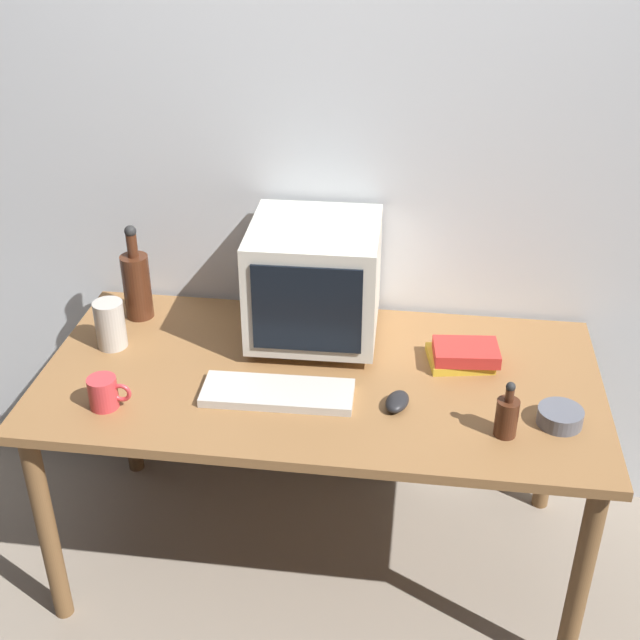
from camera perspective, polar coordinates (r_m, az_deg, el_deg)
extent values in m
plane|color=gray|center=(2.89, 0.00, -15.63)|extent=(6.00, 6.00, 0.00)
cube|color=silver|center=(2.61, 1.39, 11.83)|extent=(4.00, 0.08, 2.50)
cube|color=olive|center=(2.43, 0.00, -3.98)|extent=(1.61, 0.81, 0.03)
cylinder|color=brown|center=(2.59, -18.14, -13.39)|extent=(0.06, 0.06, 0.69)
cylinder|color=brown|center=(2.43, 17.32, -16.73)|extent=(0.06, 0.06, 0.69)
cylinder|color=brown|center=(3.08, -13.07, -4.82)|extent=(0.06, 0.06, 0.69)
cylinder|color=brown|center=(2.95, 15.59, -7.00)|extent=(0.06, 0.06, 0.69)
cube|color=beige|center=(2.60, -0.35, -0.78)|extent=(0.29, 0.25, 0.03)
cube|color=beige|center=(2.51, -0.36, 2.85)|extent=(0.39, 0.39, 0.34)
cube|color=black|center=(2.34, -0.91, 0.69)|extent=(0.31, 0.02, 0.27)
cube|color=beige|center=(2.33, -2.90, -4.99)|extent=(0.42, 0.16, 0.02)
ellipsoid|color=black|center=(2.29, 5.29, -5.56)|extent=(0.08, 0.11, 0.04)
cylinder|color=#472314|center=(2.73, -12.37, 2.24)|extent=(0.09, 0.09, 0.21)
cylinder|color=#472314|center=(2.66, -12.71, 4.98)|extent=(0.03, 0.03, 0.07)
sphere|color=#262626|center=(2.64, -12.82, 5.93)|extent=(0.04, 0.04, 0.04)
cylinder|color=#472314|center=(2.22, 12.61, -6.53)|extent=(0.06, 0.06, 0.11)
cylinder|color=#472314|center=(2.17, 12.81, -5.02)|extent=(0.02, 0.02, 0.04)
sphere|color=#262626|center=(2.16, 12.89, -4.46)|extent=(0.02, 0.02, 0.02)
cube|color=gold|center=(2.50, 9.52, -2.59)|extent=(0.21, 0.18, 0.02)
cube|color=red|center=(2.48, 9.93, -2.17)|extent=(0.20, 0.15, 0.04)
cylinder|color=#CC383D|center=(2.34, -14.58, -4.82)|extent=(0.08, 0.08, 0.09)
torus|color=#CC383D|center=(2.32, -13.40, -4.85)|extent=(0.06, 0.01, 0.06)
cylinder|color=#595B66|center=(2.31, 16.06, -6.35)|extent=(0.12, 0.12, 0.04)
cylinder|color=#B7B2A8|center=(2.59, -14.12, -0.30)|extent=(0.09, 0.09, 0.15)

